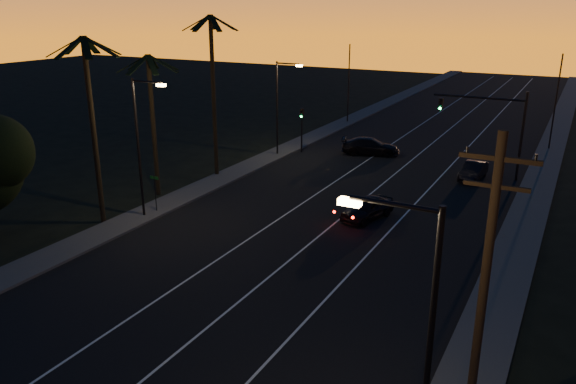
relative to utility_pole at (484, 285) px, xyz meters
The scene contains 21 objects.
road 23.72m from the utility_pole, 120.11° to the left, with size 20.00×170.00×0.01m, color black.
sidewalk_left 30.78m from the utility_pole, 138.74° to the left, with size 2.40×170.00×0.16m, color #3B3B39.
sidewalk_right 20.68m from the utility_pole, 91.15° to the left, with size 2.40×170.00×0.16m, color #3B3B39.
lane_stripe_left 25.32m from the utility_pole, 126.13° to the left, with size 0.12×160.00×0.01m, color silver.
lane_stripe_mid 23.48m from the utility_pole, 119.03° to the left, with size 0.12×160.00×0.01m, color silver.
lane_stripe_right 22.04m from the utility_pole, 110.81° to the left, with size 0.12×160.00×0.01m, color silver.
palm_near 25.55m from the utility_pole, 161.71° to the left, with size 4.25×4.16×11.53m.
palm_mid 28.49m from the utility_pole, 150.55° to the left, with size 4.25×4.16×10.03m.
palm_far 31.17m from the utility_pole, 139.96° to the left, with size 4.25×4.16×12.53m.
streetlight_left_near 24.44m from the utility_pole, 155.85° to the left, with size 2.55×0.26×9.00m.
streetlight_left_far 35.79m from the utility_pole, 128.52° to the left, with size 2.55×0.26×8.50m.
streetlight_right_near 4.10m from the utility_pole, 102.67° to the right, with size 2.55×0.26×9.00m.
street_sign 25.22m from the utility_pole, 153.85° to the left, with size 0.70×0.06×2.60m.
utility_pole is the anchor object (origin of this frame).
signal_mast 30.33m from the utility_pole, 98.47° to the left, with size 7.10×0.41×7.00m.
signal_post 36.74m from the utility_pole, 125.13° to the left, with size 0.28×0.37×4.20m.
far_pole_left 50.36m from the utility_pole, 116.67° to the left, with size 0.14×0.14×9.00m, color black.
far_pole_right 42.01m from the utility_pole, 90.82° to the left, with size 0.14×0.14×9.00m, color black.
lead_car 19.70m from the utility_pole, 120.06° to the left, with size 2.85×4.98×1.44m.
right_car 29.55m from the utility_pole, 100.24° to the left, with size 1.68×4.24×1.37m.
cross_car 35.95m from the utility_pole, 115.11° to the left, with size 5.69×3.63×1.53m.
Camera 1 is at (13.44, -5.91, 13.23)m, focal length 35.00 mm.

